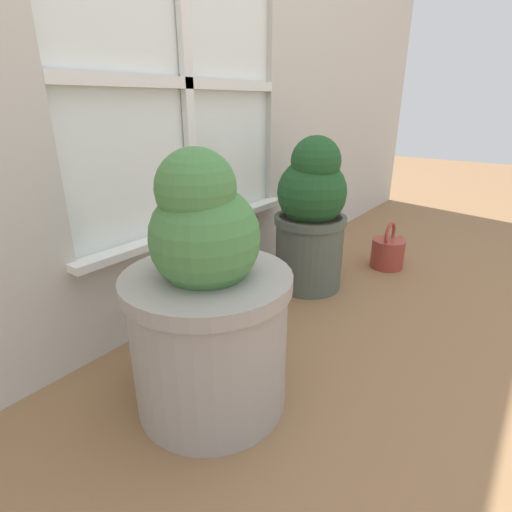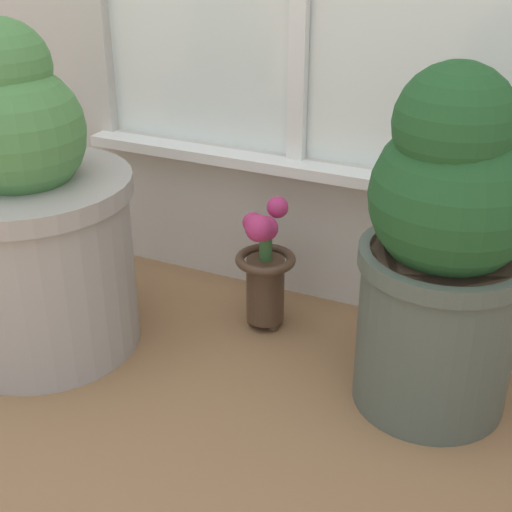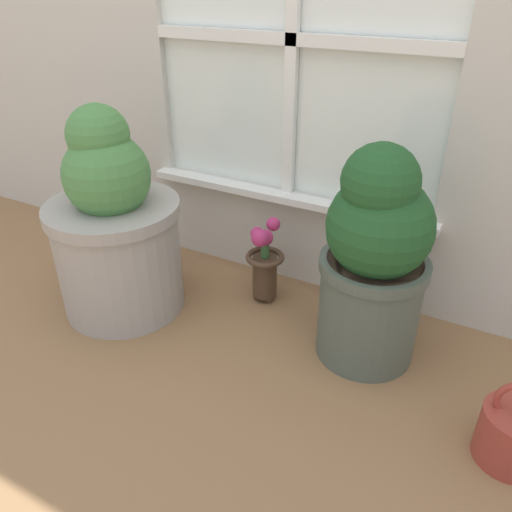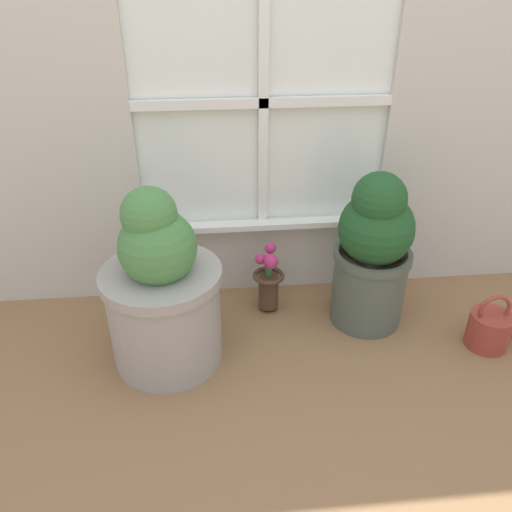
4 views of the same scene
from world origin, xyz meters
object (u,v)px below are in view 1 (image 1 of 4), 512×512
at_px(potted_plant_left, 208,307).
at_px(watering_can, 388,252).
at_px(flower_vase, 233,278).
at_px(potted_plant_right, 311,217).

distance_m(potted_plant_left, watering_can, 1.21).
xyz_separation_m(potted_plant_left, flower_vase, (0.39, 0.25, -0.13)).
bearing_deg(potted_plant_right, flower_vase, 165.13).
bearing_deg(potted_plant_right, potted_plant_left, -169.28).
relative_size(flower_vase, watering_can, 1.06).
bearing_deg(flower_vase, potted_plant_right, -14.87).
height_order(potted_plant_right, flower_vase, potted_plant_right).
relative_size(potted_plant_left, potted_plant_right, 1.05).
height_order(potted_plant_left, watering_can, potted_plant_left).
bearing_deg(potted_plant_left, flower_vase, 32.07).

